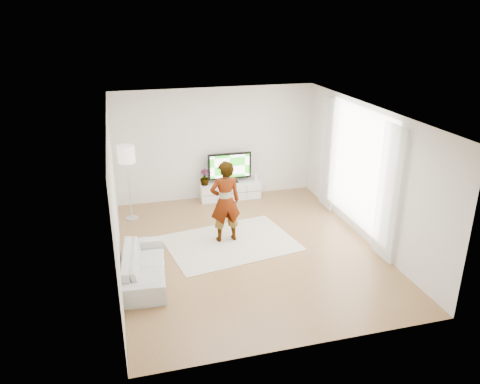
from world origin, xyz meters
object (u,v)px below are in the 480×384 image
object	(u,v)px
sofa	(144,266)
rug	(231,243)
player	(225,202)
floor_lamp	(126,158)
media_console	(230,190)
television	(230,167)

from	to	relation	value
sofa	rug	bearing A→B (deg)	-57.83
player	floor_lamp	world-z (taller)	same
media_console	floor_lamp	world-z (taller)	floor_lamp
rug	player	xyz separation A→B (m)	(-0.07, 0.16, 0.87)
rug	floor_lamp	world-z (taller)	floor_lamp
media_console	television	xyz separation A→B (m)	(0.00, 0.03, 0.63)
media_console	floor_lamp	size ratio (longest dim) A/B	0.88
rug	sofa	world-z (taller)	sofa
rug	floor_lamp	xyz separation A→B (m)	(-1.92, 1.78, 1.47)
floor_lamp	media_console	bearing A→B (deg)	13.89
floor_lamp	rug	bearing A→B (deg)	-42.74
media_console	sofa	distance (m)	4.11
floor_lamp	sofa	bearing A→B (deg)	-87.89
sofa	floor_lamp	xyz separation A→B (m)	(-0.10, 2.72, 1.21)
media_console	rug	size ratio (longest dim) A/B	0.60
media_console	sofa	xyz separation A→B (m)	(-2.40, -3.34, 0.05)
sofa	floor_lamp	size ratio (longest dim) A/B	1.06
rug	sofa	bearing A→B (deg)	-152.62
player	sofa	distance (m)	2.16
sofa	television	bearing A→B (deg)	-30.70
rug	player	size ratio (longest dim) A/B	1.48
media_console	player	xyz separation A→B (m)	(-0.65, -2.23, 0.66)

